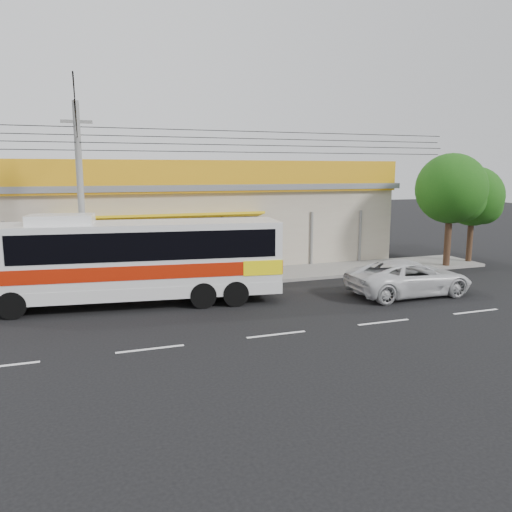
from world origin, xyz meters
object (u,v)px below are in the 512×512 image
Objects in this scene: tree_near at (453,191)px; motorbike_red at (130,279)px; utility_pole at (77,137)px; tree_far at (475,198)px; white_car at (409,278)px; coach_bus at (134,256)px.

motorbike_red is at bearing -179.86° from tree_near.
tree_near is at bearing 1.68° from utility_pole.
tree_far reaches higher than motorbike_red.
white_car is 7.82m from tree_near.
tree_near is (18.52, 0.54, -2.34)m from utility_pole.
motorbike_red is at bearing 69.38° from white_car.
motorbike_red is 11.88m from white_car.
white_car is 14.59m from utility_pole.
coach_bus is at bearing -173.16° from tree_near.
white_car is 0.16× the size of utility_pole.
utility_pole is at bearing -176.69° from tree_far.
coach_bus is 2.35m from motorbike_red.
utility_pole is at bearing -178.32° from tree_near.
utility_pole is at bearing 148.45° from coach_bus.
white_car is at bearing -4.39° from coach_bus.
tree_far reaches higher than coach_bus.
utility_pole reaches higher than white_car.
tree_far is (20.58, 1.19, -2.79)m from utility_pole.
coach_bus is at bearing 78.65° from white_car.
tree_near is at bearing -103.55° from motorbike_red.
utility_pole is (-12.90, 3.70, 5.73)m from white_car.
white_car is at bearing -124.40° from motorbike_red.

